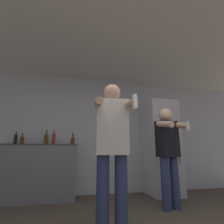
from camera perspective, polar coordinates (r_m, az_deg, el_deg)
name	(u,v)px	position (r m, az deg, el deg)	size (l,w,h in m)	color
wall_back	(102,133)	(3.99, -3.19, -6.93)	(7.00, 0.06, 2.55)	#B2B7BC
ceiling_slab	(118,45)	(3.09, 2.01, 20.91)	(7.00, 3.33, 0.05)	silver
refrigerator	(161,147)	(4.00, 15.58, -10.83)	(0.63, 0.74, 1.95)	silver
counter	(38,172)	(3.68, -23.10, -17.55)	(1.41, 0.55, 1.00)	slate
bottle_amber_bourbon	(46,139)	(3.70, -20.71, -8.33)	(0.08, 0.08, 0.30)	#563314
bottle_brown_liquor	(22,140)	(3.79, -27.35, -8.11)	(0.07, 0.07, 0.25)	#563314
bottle_short_whiskey	(73,141)	(3.67, -12.73, -9.16)	(0.08, 0.08, 0.24)	#563314
bottle_clear_vodka	(16,139)	(3.82, -28.97, -7.77)	(0.06, 0.06, 0.26)	black
bottle_tall_gin	(54,139)	(3.69, -18.51, -8.24)	(0.06, 0.06, 0.30)	maroon
person_woman_foreground	(112,145)	(1.95, 0.05, -10.74)	(0.45, 0.56, 1.64)	navy
person_man_side	(168,148)	(3.05, 17.90, -11.22)	(0.49, 0.48, 1.58)	navy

